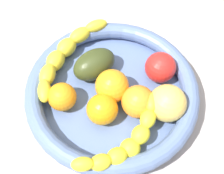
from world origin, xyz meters
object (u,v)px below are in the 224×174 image
Objects in this scene: orange_mid_right at (138,102)px; apple_yellow at (167,103)px; fruit_bowl at (112,93)px; tomato_red at (160,67)px; orange_rear at (103,110)px; orange_mid_left at (112,87)px; banana_draped_right at (126,142)px; avocado_dark at (94,64)px; banana_draped_left at (64,54)px; orange_front at (62,97)px.

orange_mid_right is 0.88× the size of apple_yellow.
apple_yellow is (0.06, -11.15, 2.94)cm from fruit_bowl.
tomato_red is at bearing -11.41° from orange_mid_right.
tomato_red is at bearing 24.47° from apple_yellow.
tomato_red reaches higher than fruit_bowl.
tomato_red is at bearing -29.90° from orange_rear.
apple_yellow is at bearing -74.51° from orange_mid_right.
banana_draped_right is at bearing -146.78° from orange_mid_left.
avocado_dark is (-3.90, 13.02, -0.23)cm from tomato_red.
banana_draped_right is 17.99cm from avocado_dark.
orange_mid_right reaches higher than banana_draped_left.
avocado_dark is at bearing 54.47° from fruit_bowl.
orange_rear reaches higher than orange_front.
avocado_dark is at bearing 77.19° from apple_yellow.
fruit_bowl is at bearing -108.33° from banana_draped_left.
banana_draped_right is 11.60cm from orange_mid_left.
avocado_dark reaches higher than fruit_bowl.
orange_front is 0.84× the size of orange_mid_left.
orange_mid_left is at bearing -158.70° from fruit_bowl.
banana_draped_right is (-13.87, -18.66, 0.34)cm from banana_draped_left.
tomato_red is (13.09, -15.99, 0.39)cm from orange_front.
tomato_red is (17.53, -1.28, 0.03)cm from banana_draped_right.
orange_mid_left is 5.16cm from orange_rear.
orange_mid_left reaches higher than orange_front.
banana_draped_left is 15.58cm from orange_rear.
apple_yellow is (5.44, -19.47, 0.81)cm from orange_front.
banana_draped_right is 2.99× the size of tomato_red.
avocado_dark is 1.29× the size of apple_yellow.
orange_mid_left is at bearing 33.22° from banana_draped_right.
apple_yellow reaches higher than banana_draped_left.
orange_front is at bearing -157.28° from banana_draped_left.
fruit_bowl is at bearing 2.34° from orange_rear.
tomato_red reaches higher than avocado_dark.
orange_rear is at bearing 150.10° from tomato_red.
orange_front is at bearing 73.22° from banana_draped_right.
avocado_dark is (3.92, 5.39, -0.39)cm from orange_mid_left.
avocado_dark is (5.23, 11.17, -0.24)cm from orange_mid_right.
orange_rear reaches higher than fruit_bowl.
apple_yellow is (5.31, -10.94, 0.60)cm from orange_rear.
apple_yellow is at bearing -74.40° from orange_front.
orange_rear is 12.18cm from apple_yellow.
orange_mid_left reaches higher than fruit_bowl.
orange_mid_left is 10.93cm from tomato_red.
orange_mid_right reaches higher than orange_rear.
fruit_bowl is at bearing 135.17° from tomato_red.
banana_draped_left is 23.78cm from apple_yellow.
banana_draped_left is at bearing 100.37° from tomato_red.
orange_rear reaches higher than banana_draped_right.
fruit_bowl is 5.77× the size of orange_rear.
orange_mid_right is 0.68× the size of avocado_dark.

